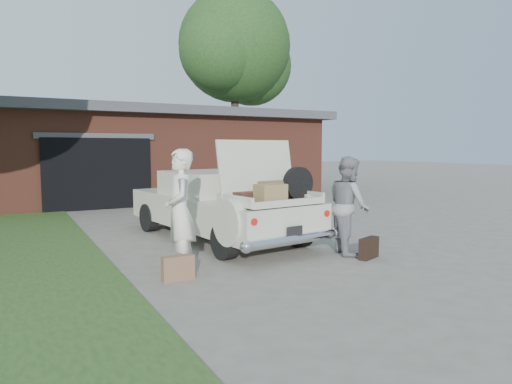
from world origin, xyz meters
TOP-DOWN VIEW (x-y plane):
  - ground at (0.00, 0.00)m, footprint 90.00×90.00m
  - house at (0.98, 11.47)m, footprint 12.80×7.80m
  - tree_right at (7.74, 17.14)m, footprint 7.23×6.29m
  - sedan at (-0.11, 2.01)m, footprint 2.49×5.13m
  - woman_left at (-1.69, -0.10)m, footprint 0.58×0.77m
  - woman_right at (1.41, -0.29)m, footprint 0.90×1.02m
  - suitcase_left at (-1.85, -0.45)m, footprint 0.46×0.15m
  - suitcase_right at (1.46, -0.78)m, footprint 0.49×0.30m

SIDE VIEW (x-z plane):
  - ground at x=0.00m, z-range 0.00..0.00m
  - suitcase_left at x=-1.85m, z-range 0.00..0.36m
  - suitcase_right at x=1.46m, z-range 0.00..0.36m
  - sedan at x=-0.11m, z-range -0.29..1.74m
  - woman_right at x=1.41m, z-range 0.00..1.75m
  - woman_left at x=-1.69m, z-range 0.00..1.88m
  - house at x=0.98m, z-range 0.02..3.32m
  - tree_right at x=7.74m, z-range 1.92..12.69m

